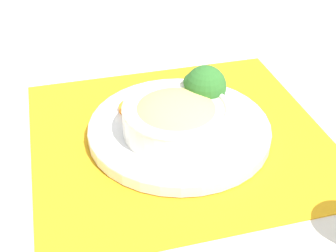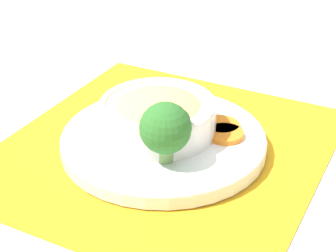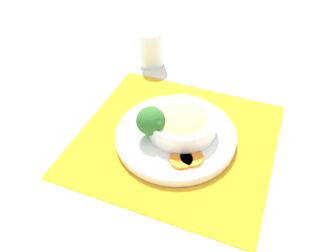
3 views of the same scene
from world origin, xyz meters
name	(u,v)px [view 1 (image 1 of 3)]	position (x,y,z in m)	size (l,w,h in m)	color
ground_plane	(179,136)	(0.00, 0.00, 0.00)	(4.00, 4.00, 0.00)	beige
placemat	(179,135)	(0.00, 0.00, 0.00)	(0.46, 0.44, 0.00)	orange
plate	(179,128)	(0.00, 0.00, 0.02)	(0.27, 0.27, 0.02)	white
bowl	(176,116)	(-0.01, -0.01, 0.05)	(0.16, 0.16, 0.05)	silver
broccoli_floret	(205,87)	(0.05, 0.03, 0.06)	(0.06, 0.06, 0.08)	#759E51
carrot_slice_near	(144,102)	(-0.04, 0.07, 0.02)	(0.05, 0.05, 0.01)	orange
carrot_slice_middle	(134,108)	(-0.06, 0.06, 0.02)	(0.05, 0.05, 0.01)	orange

